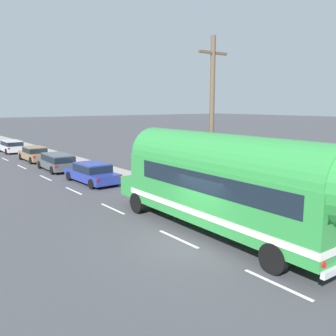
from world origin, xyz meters
TOP-DOWN VIEW (x-y plane):
  - ground_plane at (0.00, 0.00)m, footprint 300.00×300.00m
  - lane_markings at (2.45, 12.68)m, footprint 3.61×80.00m
  - sidewalk_slab at (4.73, 10.00)m, footprint 2.51×90.00m
  - utility_pole at (4.12, 3.24)m, footprint 1.80×0.24m
  - painted_bus at (1.72, -0.34)m, footprint 2.75×12.69m
  - car_lead at (1.95, 12.47)m, footprint 2.10×4.87m
  - car_second at (1.79, 18.51)m, footprint 2.02×4.68m
  - car_third at (1.97, 24.75)m, footprint 1.89×4.72m
  - car_fourth at (1.87, 32.52)m, footprint 1.91×4.52m

SIDE VIEW (x-z plane):
  - ground_plane at x=0.00m, z-range 0.00..0.00m
  - lane_markings at x=2.45m, z-range 0.00..0.01m
  - sidewalk_slab at x=4.73m, z-range 0.00..0.15m
  - car_third at x=1.97m, z-range 0.06..1.43m
  - car_lead at x=1.95m, z-range 0.06..1.43m
  - car_fourth at x=1.87m, z-range 0.10..1.47m
  - car_second at x=1.79m, z-range 0.11..1.48m
  - painted_bus at x=1.72m, z-range 0.24..4.36m
  - utility_pole at x=4.12m, z-range 0.17..8.67m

